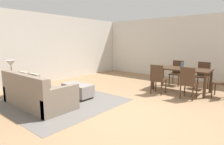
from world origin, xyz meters
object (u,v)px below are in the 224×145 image
object	(u,v)px
side_table	(12,82)
dining_chair_far_left	(177,71)
dining_chair_near_right	(188,81)
dining_chair_far_right	(203,74)
table_lamp	(11,64)
dining_chair_head_east	(224,80)
dining_chair_near_left	(158,78)
dining_table	(182,71)
vase_centerpiece	(182,65)
ottoman_table	(78,90)
couch	(37,94)

from	to	relation	value
side_table	dining_chair_far_left	size ratio (longest dim) A/B	0.61
dining_chair_near_right	dining_chair_far_right	distance (m)	1.60
dining_chair_far_left	dining_chair_far_right	xyz separation A→B (m)	(0.88, 0.05, 0.00)
table_lamp	side_table	bearing A→B (deg)	0.00
side_table	dining_chair_head_east	bearing A→B (deg)	38.10
dining_chair_near_left	dining_chair_far_left	world-z (taller)	same
dining_chair_far_right	dining_table	bearing A→B (deg)	-119.18
dining_table	dining_chair_far_left	xyz separation A→B (m)	(-0.43, 0.77, -0.15)
dining_chair_near_left	vase_centerpiece	world-z (taller)	vase_centerpiece
ottoman_table	dining_chair_far_left	world-z (taller)	dining_chair_far_left
ottoman_table	dining_chair_far_right	distance (m)	4.28
dining_chair_near_left	couch	bearing A→B (deg)	-122.73
dining_chair_head_east	vase_centerpiece	size ratio (longest dim) A/B	4.76
dining_chair_far_left	vase_centerpiece	world-z (taller)	vase_centerpiece
couch	dining_chair_head_east	world-z (taller)	dining_chair_head_east
side_table	vase_centerpiece	bearing A→B (deg)	46.06
dining_chair_near_right	dining_chair_far_left	size ratio (longest dim) A/B	1.00
side_table	dining_chair_head_east	distance (m)	6.17
dining_chair_far_right	vase_centerpiece	size ratio (longest dim) A/B	4.76
side_table	table_lamp	size ratio (longest dim) A/B	1.06
side_table	dining_chair_head_east	world-z (taller)	dining_chair_head_east
ottoman_table	dining_chair_head_east	distance (m)	4.23
table_lamp	dining_table	bearing A→B (deg)	46.25
ottoman_table	dining_chair_head_east	size ratio (longest dim) A/B	1.00
couch	side_table	size ratio (longest dim) A/B	3.65
side_table	dining_chair_far_left	world-z (taller)	dining_chair_far_left
vase_centerpiece	ottoman_table	bearing A→B (deg)	-128.33
vase_centerpiece	dining_chair_far_left	bearing A→B (deg)	119.90
side_table	dining_chair_far_left	xyz separation A→B (m)	(3.20, 4.56, 0.08)
couch	ottoman_table	size ratio (longest dim) A/B	2.21
dining_chair_near_left	dining_chair_near_right	bearing A→B (deg)	2.37
table_lamp	ottoman_table	bearing A→B (deg)	36.38
vase_centerpiece	dining_chair_far_right	bearing A→B (deg)	61.93
ottoman_table	table_lamp	size ratio (longest dim) A/B	1.76
vase_centerpiece	dining_chair_head_east	bearing A→B (deg)	1.04
ottoman_table	dining_chair_near_right	size ratio (longest dim) A/B	1.00
dining_chair_near_left	dining_chair_near_right	world-z (taller)	same
ottoman_table	dining_chair_far_left	distance (m)	3.79
side_table	dining_chair_near_right	xyz separation A→B (m)	(4.10, 3.01, 0.08)
side_table	dining_chair_far_right	distance (m)	6.16
table_lamp	vase_centerpiece	size ratio (longest dim) A/B	2.72
side_table	dining_chair_far_left	bearing A→B (deg)	54.93
dining_table	dining_chair_near_right	world-z (taller)	dining_chair_near_right
couch	dining_chair_far_left	world-z (taller)	dining_chair_far_left
dining_chair_near_left	dining_chair_far_left	distance (m)	1.59
ottoman_table	side_table	world-z (taller)	side_table
dining_table	dining_chair_near_left	size ratio (longest dim) A/B	1.89
ottoman_table	vase_centerpiece	distance (m)	3.41
dining_chair_near_right	dining_chair_head_east	size ratio (longest dim) A/B	1.00
dining_chair_near_left	dining_chair_far_right	distance (m)	1.87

